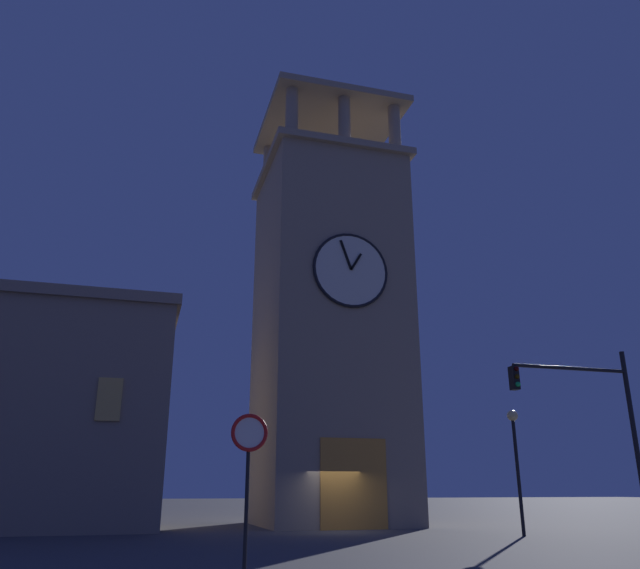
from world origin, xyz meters
TOP-DOWN VIEW (x-y plane):
  - ground_plane at (0.00, 0.00)m, footprint 200.00×200.00m
  - clocktower at (-0.96, -4.75)m, footprint 7.91×8.29m
  - traffic_signal_near at (-5.64, 9.93)m, footprint 4.52×0.41m
  - street_lamp at (-5.99, 4.62)m, footprint 0.44×0.44m
  - no_horn_sign at (6.44, 14.03)m, footprint 0.78×0.14m

SIDE VIEW (x-z plane):
  - ground_plane at x=0.00m, z-range 0.00..0.00m
  - no_horn_sign at x=6.44m, z-range 0.93..4.18m
  - street_lamp at x=-5.99m, z-range 0.98..5.80m
  - traffic_signal_near at x=-5.64m, z-range 0.97..7.19m
  - clocktower at x=-0.96m, z-range -2.78..23.55m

